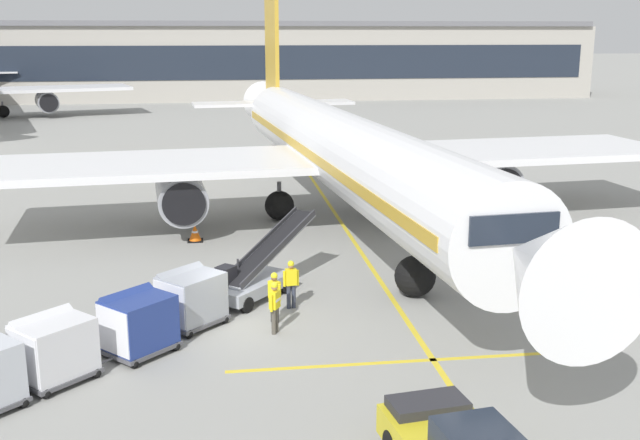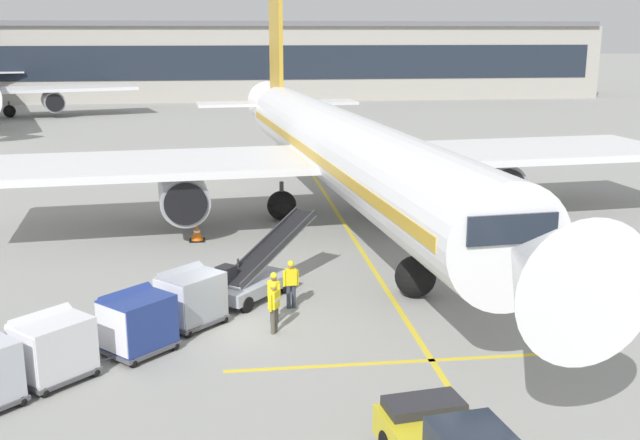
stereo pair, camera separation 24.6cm
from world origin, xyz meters
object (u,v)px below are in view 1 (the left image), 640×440
(baggage_cart_lead, at_px, (190,297))
(safety_cone_engine_keepout, at_px, (195,233))
(ground_crew_by_loader, at_px, (275,304))
(ground_crew_by_carts, at_px, (274,294))
(baggage_cart_second, at_px, (138,322))
(baggage_cart_third, at_px, (53,347))
(ground_crew_marshaller, at_px, (291,281))
(belt_loader, at_px, (255,275))
(parked_airplane, at_px, (336,149))

(baggage_cart_lead, relative_size, safety_cone_engine_keepout, 3.20)
(ground_crew_by_loader, bearing_deg, baggage_cart_lead, 159.06)
(ground_crew_by_carts, bearing_deg, baggage_cart_second, -155.28)
(ground_crew_by_carts, bearing_deg, baggage_cart_lead, 178.40)
(baggage_cart_third, relative_size, ground_crew_marshaller, 1.46)
(belt_loader, relative_size, safety_cone_engine_keepout, 6.23)
(parked_airplane, distance_m, belt_loader, 12.19)
(baggage_cart_third, height_order, ground_crew_by_loader, baggage_cart_third)
(baggage_cart_lead, xyz_separation_m, baggage_cart_second, (-1.51, -2.04, 0.00))
(belt_loader, height_order, safety_cone_engine_keepout, belt_loader)
(baggage_cart_lead, xyz_separation_m, baggage_cart_third, (-3.64, -3.64, 0.00))
(belt_loader, distance_m, baggage_cart_lead, 3.41)
(parked_airplane, distance_m, ground_crew_by_loader, 15.31)
(ground_crew_by_loader, height_order, ground_crew_by_carts, same)
(parked_airplane, xyz_separation_m, baggage_cart_second, (-8.47, -15.45, -2.76))
(baggage_cart_lead, bearing_deg, baggage_cart_third, -135.02)
(ground_crew_by_loader, relative_size, ground_crew_by_carts, 1.00)
(ground_crew_by_loader, bearing_deg, baggage_cart_third, -157.66)
(baggage_cart_lead, distance_m, safety_cone_engine_keepout, 10.55)
(baggage_cart_second, height_order, ground_crew_by_loader, baggage_cart_second)
(parked_airplane, xyz_separation_m, baggage_cart_lead, (-6.96, -13.41, -2.76))
(parked_airplane, bearing_deg, ground_crew_marshaller, -106.05)
(ground_crew_marshaller, distance_m, safety_cone_engine_keepout, 10.03)
(safety_cone_engine_keepout, bearing_deg, baggage_cart_third, -103.95)
(parked_airplane, xyz_separation_m, ground_crew_marshaller, (-3.52, -12.23, -2.76))
(ground_crew_by_carts, bearing_deg, baggage_cart_third, -150.93)
(belt_loader, distance_m, baggage_cart_second, 5.94)
(ground_crew_by_carts, distance_m, ground_crew_marshaller, 1.43)
(baggage_cart_lead, distance_m, ground_crew_marshaller, 3.64)
(ground_crew_by_loader, distance_m, safety_cone_engine_keepout, 11.92)
(belt_loader, relative_size, baggage_cart_lead, 1.95)
(belt_loader, height_order, baggage_cart_second, belt_loader)
(belt_loader, xyz_separation_m, baggage_cart_lead, (-2.24, -2.57, 0.18))
(belt_loader, distance_m, safety_cone_engine_keepout, 8.32)
(baggage_cart_third, bearing_deg, ground_crew_by_loader, 22.34)
(baggage_cart_lead, xyz_separation_m, ground_crew_by_carts, (2.77, -0.08, -0.00))
(belt_loader, height_order, baggage_cart_lead, belt_loader)
(ground_crew_by_carts, xyz_separation_m, safety_cone_engine_keepout, (-2.88, 10.61, -0.61))
(parked_airplane, height_order, safety_cone_engine_keepout, parked_airplane)
(ground_crew_by_carts, bearing_deg, safety_cone_engine_keepout, 105.20)
(belt_loader, height_order, ground_crew_by_carts, belt_loader)
(baggage_cart_third, bearing_deg, safety_cone_engine_keepout, 76.05)
(baggage_cart_third, xyz_separation_m, safety_cone_engine_keepout, (3.52, 14.17, -0.61))
(parked_airplane, bearing_deg, ground_crew_by_carts, -107.29)
(baggage_cart_third, bearing_deg, baggage_cart_lead, 44.98)
(belt_loader, xyz_separation_m, ground_crew_marshaller, (1.21, -1.39, 0.18))
(baggage_cart_second, distance_m, ground_crew_by_loader, 4.33)
(parked_airplane, relative_size, ground_crew_marshaller, 26.16)
(baggage_cart_second, relative_size, safety_cone_engine_keepout, 3.20)
(baggage_cart_lead, height_order, baggage_cart_third, same)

